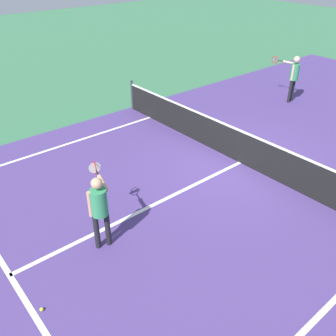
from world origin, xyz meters
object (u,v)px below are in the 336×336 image
(net, at_px, (242,147))
(player_near, at_px, (99,205))
(tennis_ball_mid_court, at_px, (42,309))
(player_far, at_px, (294,74))

(net, height_order, player_near, player_near)
(tennis_ball_mid_court, bearing_deg, player_far, 104.85)
(player_near, bearing_deg, tennis_ball_mid_court, -66.28)
(net, xyz_separation_m, tennis_ball_mid_court, (1.11, -6.27, -0.46))
(player_near, xyz_separation_m, player_far, (-2.29, 9.72, 0.09))
(net, bearing_deg, player_near, -85.14)
(player_far, distance_m, tennis_ball_mid_court, 11.79)
(player_near, relative_size, player_far, 0.93)
(net, distance_m, player_near, 4.68)
(player_near, height_order, tennis_ball_mid_court, player_near)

